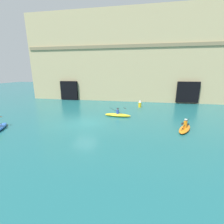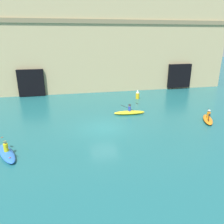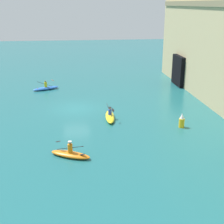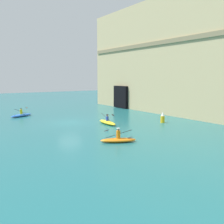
% 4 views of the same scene
% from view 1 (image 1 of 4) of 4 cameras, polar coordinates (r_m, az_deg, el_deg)
% --- Properties ---
extents(ground_plane, '(120.00, 120.00, 0.00)m').
position_cam_1_polar(ground_plane, '(16.74, -10.41, -4.07)').
color(ground_plane, '#1E6066').
extents(cliff_bluff, '(36.93, 6.23, 15.84)m').
position_cam_1_polar(cliff_bluff, '(30.90, 4.94, 19.63)').
color(cliff_bluff, tan).
rests_on(cliff_bluff, ground).
extents(kayak_yellow, '(3.32, 1.00, 1.21)m').
position_cam_1_polar(kayak_yellow, '(18.68, 2.15, -1.07)').
color(kayak_yellow, yellow).
rests_on(kayak_yellow, ground).
extents(kayak_orange, '(1.98, 2.88, 1.14)m').
position_cam_1_polar(kayak_orange, '(15.89, 25.97, -5.62)').
color(kayak_orange, orange).
rests_on(kayak_orange, ground).
extents(marker_buoy, '(0.46, 0.46, 1.22)m').
position_cam_1_polar(marker_buoy, '(23.92, 10.58, 3.12)').
color(marker_buoy, yellow).
rests_on(marker_buoy, ground).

